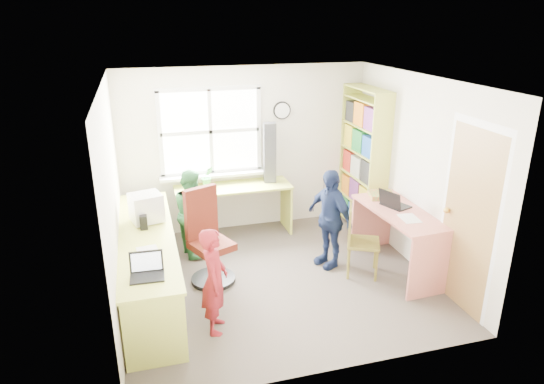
# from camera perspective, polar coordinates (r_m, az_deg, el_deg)

# --- Properties ---
(room) EXTENTS (3.64, 3.44, 2.44)m
(room) POSITION_cam_1_polar(r_m,az_deg,el_deg) (5.62, 0.53, 1.09)
(room) COLOR #463E37
(room) RESTS_ON ground
(l_desk) EXTENTS (2.38, 2.95, 0.75)m
(l_desk) POSITION_cam_1_polar(r_m,az_deg,el_deg) (5.39, -12.09, -9.14)
(l_desk) COLOR #D7DF59
(l_desk) RESTS_ON ground
(right_desk) EXTENTS (0.72, 1.43, 0.80)m
(right_desk) POSITION_cam_1_polar(r_m,az_deg,el_deg) (6.21, 14.86, -3.99)
(right_desk) COLOR #DD7E6E
(right_desk) RESTS_ON ground
(bookshelf) EXTENTS (0.30, 1.02, 2.10)m
(bookshelf) POSITION_cam_1_polar(r_m,az_deg,el_deg) (7.23, 10.67, 3.31)
(bookshelf) COLOR #D7DF59
(bookshelf) RESTS_ON ground
(swivel_chair) EXTENTS (0.70, 0.70, 1.15)m
(swivel_chair) POSITION_cam_1_polar(r_m,az_deg,el_deg) (5.87, -7.53, -5.86)
(swivel_chair) COLOR black
(swivel_chair) RESTS_ON ground
(wooden_chair) EXTENTS (0.51, 0.51, 0.89)m
(wooden_chair) POSITION_cam_1_polar(r_m,az_deg,el_deg) (6.04, 10.07, -5.34)
(wooden_chair) COLOR olive
(wooden_chair) RESTS_ON ground
(crt_monitor) EXTENTS (0.42, 0.39, 0.34)m
(crt_monitor) POSITION_cam_1_polar(r_m,az_deg,el_deg) (5.87, -14.57, -1.81)
(crt_monitor) COLOR white
(crt_monitor) RESTS_ON l_desk
(laptop_left) EXTENTS (0.32, 0.27, 0.21)m
(laptop_left) POSITION_cam_1_polar(r_m,az_deg,el_deg) (4.74, -14.51, -8.94)
(laptop_left) COLOR black
(laptop_left) RESTS_ON l_desk
(laptop_right) EXTENTS (0.37, 0.41, 0.23)m
(laptop_right) POSITION_cam_1_polar(r_m,az_deg,el_deg) (6.19, 14.08, -1.26)
(laptop_right) COLOR black
(laptop_right) RESTS_ON right_desk
(speaker_a) EXTENTS (0.08, 0.08, 0.17)m
(speaker_a) POSITION_cam_1_polar(r_m,az_deg,el_deg) (5.70, -14.87, -3.47)
(speaker_a) COLOR black
(speaker_a) RESTS_ON l_desk
(speaker_b) EXTENTS (0.09, 0.09, 0.17)m
(speaker_b) POSITION_cam_1_polar(r_m,az_deg,el_deg) (6.30, -14.82, -1.15)
(speaker_b) COLOR black
(speaker_b) RESTS_ON l_desk
(cd_tower) EXTENTS (0.20, 0.18, 0.87)m
(cd_tower) POSITION_cam_1_polar(r_m,az_deg,el_deg) (6.98, -0.27, 4.64)
(cd_tower) COLOR black
(cd_tower) RESTS_ON l_desk
(game_box) EXTENTS (0.38, 0.38, 0.06)m
(game_box) POSITION_cam_1_polar(r_m,az_deg,el_deg) (6.49, 12.74, -0.34)
(game_box) COLOR red
(game_box) RESTS_ON right_desk
(paper_a) EXTENTS (0.25, 0.33, 0.00)m
(paper_a) POSITION_cam_1_polar(r_m,az_deg,el_deg) (5.19, -14.37, -6.85)
(paper_a) COLOR silver
(paper_a) RESTS_ON l_desk
(paper_b) EXTENTS (0.23, 0.31, 0.00)m
(paper_b) POSITION_cam_1_polar(r_m,az_deg,el_deg) (5.91, 15.87, -3.01)
(paper_b) COLOR silver
(paper_b) RESTS_ON right_desk
(potted_plant) EXTENTS (0.19, 0.17, 0.31)m
(potted_plant) POSITION_cam_1_polar(r_m,az_deg,el_deg) (6.89, -7.60, 1.78)
(potted_plant) COLOR #2E7336
(potted_plant) RESTS_ON l_desk
(person_red) EXTENTS (0.36, 0.46, 1.13)m
(person_red) POSITION_cam_1_polar(r_m,az_deg,el_deg) (4.93, -6.80, -10.33)
(person_red) COLOR maroon
(person_red) RESTS_ON ground
(person_green) EXTENTS (0.54, 0.65, 1.18)m
(person_green) POSITION_cam_1_polar(r_m,az_deg,el_deg) (6.51, -9.34, -2.37)
(person_green) COLOR #2F773C
(person_green) RESTS_ON ground
(person_navy) EXTENTS (0.55, 0.82, 1.29)m
(person_navy) POSITION_cam_1_polar(r_m,az_deg,el_deg) (6.14, 6.76, -3.10)
(person_navy) COLOR #162146
(person_navy) RESTS_ON ground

